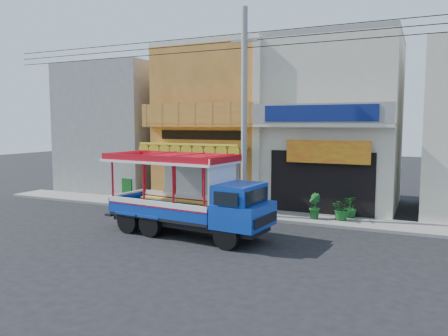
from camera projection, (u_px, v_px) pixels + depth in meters
The scene contains 12 objects.
ground at pixel (235, 238), 15.77m from camera, with size 90.00×90.00×0.00m, color black.
sidewalk at pixel (271, 215), 19.38m from camera, with size 30.00×2.00×0.12m, color slate.
shophouse_left at pixel (226, 124), 24.21m from camera, with size 6.00×7.50×8.24m.
shophouse_right at pixel (335, 124), 21.72m from camera, with size 6.00×6.75×8.24m.
party_pilaster at pixel (257, 126), 20.16m from camera, with size 0.35×0.30×8.00m, color beige.
filler_building_left at pixel (124, 129), 27.19m from camera, with size 6.00×6.00×7.60m, color gray.
utility_pole at pixel (247, 102), 18.60m from camera, with size 28.00×0.26×9.00m.
songthaew_truck at pixel (197, 198), 15.73m from camera, with size 6.62×2.74×3.00m.
green_sign at pixel (127, 191), 22.92m from camera, with size 0.73×0.46×1.12m.
potted_plant_a at pixel (342, 208), 18.09m from camera, with size 0.89×0.77×0.99m, color #17511D.
potted_plant_b at pixel (314, 206), 18.38m from camera, with size 0.59×0.47×1.07m, color #17511D.
potted_plant_c at pixel (350, 207), 18.53m from camera, with size 0.51×0.51×0.92m, color #17511D.
Camera 1 is at (6.10, -14.18, 4.11)m, focal length 35.00 mm.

